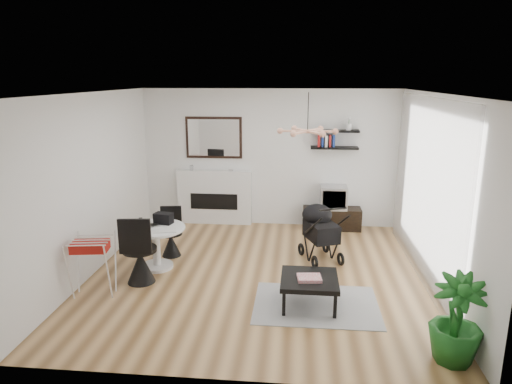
# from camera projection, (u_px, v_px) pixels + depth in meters

# --- Properties ---
(floor) EXTENTS (5.00, 5.00, 0.00)m
(floor) POSITION_uv_depth(u_px,v_px,m) (258.00, 275.00, 6.93)
(floor) COLOR brown
(floor) RESTS_ON ground
(ceiling) EXTENTS (5.00, 5.00, 0.00)m
(ceiling) POSITION_uv_depth(u_px,v_px,m) (258.00, 93.00, 6.26)
(ceiling) COLOR white
(ceiling) RESTS_ON wall_back
(wall_back) EXTENTS (5.00, 0.00, 5.00)m
(wall_back) POSITION_uv_depth(u_px,v_px,m) (269.00, 158.00, 9.01)
(wall_back) COLOR white
(wall_back) RESTS_ON floor
(wall_left) EXTENTS (0.00, 5.00, 5.00)m
(wall_left) POSITION_uv_depth(u_px,v_px,m) (92.00, 185.00, 6.83)
(wall_left) COLOR white
(wall_left) RESTS_ON floor
(wall_right) EXTENTS (0.00, 5.00, 5.00)m
(wall_right) POSITION_uv_depth(u_px,v_px,m) (436.00, 192.00, 6.36)
(wall_right) COLOR white
(wall_right) RESTS_ON floor
(sheer_curtain) EXTENTS (0.04, 3.60, 2.60)m
(sheer_curtain) POSITION_uv_depth(u_px,v_px,m) (425.00, 189.00, 6.56)
(sheer_curtain) COLOR white
(sheer_curtain) RESTS_ON wall_right
(fireplace) EXTENTS (1.50, 0.17, 2.16)m
(fireplace) POSITION_uv_depth(u_px,v_px,m) (214.00, 191.00, 9.20)
(fireplace) COLOR white
(fireplace) RESTS_ON floor
(shelf_lower) EXTENTS (0.90, 0.25, 0.04)m
(shelf_lower) POSITION_uv_depth(u_px,v_px,m) (334.00, 148.00, 8.70)
(shelf_lower) COLOR black
(shelf_lower) RESTS_ON wall_back
(shelf_upper) EXTENTS (0.90, 0.25, 0.04)m
(shelf_upper) POSITION_uv_depth(u_px,v_px,m) (335.00, 131.00, 8.62)
(shelf_upper) COLOR black
(shelf_upper) RESTS_ON wall_back
(pendant_lamp) EXTENTS (0.90, 0.90, 0.10)m
(pendant_lamp) POSITION_uv_depth(u_px,v_px,m) (308.00, 131.00, 6.62)
(pendant_lamp) COLOR tan
(pendant_lamp) RESTS_ON ceiling
(tv_console) EXTENTS (1.12, 0.39, 0.42)m
(tv_console) POSITION_uv_depth(u_px,v_px,m) (332.00, 218.00, 8.97)
(tv_console) COLOR black
(tv_console) RESTS_ON floor
(crt_tv) EXTENTS (0.51, 0.45, 0.45)m
(crt_tv) POSITION_uv_depth(u_px,v_px,m) (333.00, 197.00, 8.86)
(crt_tv) COLOR #B1B0B2
(crt_tv) RESTS_ON tv_console
(dining_table) EXTENTS (0.92, 0.92, 0.67)m
(dining_table) POSITION_uv_depth(u_px,v_px,m) (156.00, 241.00, 7.07)
(dining_table) COLOR white
(dining_table) RESTS_ON floor
(laptop) EXTENTS (0.37, 0.33, 0.02)m
(laptop) POSITION_uv_depth(u_px,v_px,m) (149.00, 226.00, 7.02)
(laptop) COLOR black
(laptop) RESTS_ON dining_table
(black_bag) EXTENTS (0.31, 0.22, 0.17)m
(black_bag) POSITION_uv_depth(u_px,v_px,m) (163.00, 218.00, 7.18)
(black_bag) COLOR black
(black_bag) RESTS_ON dining_table
(newspaper) EXTENTS (0.40, 0.36, 0.01)m
(newspaper) POSITION_uv_depth(u_px,v_px,m) (165.00, 230.00, 6.89)
(newspaper) COLOR white
(newspaper) RESTS_ON dining_table
(drinking_glass) EXTENTS (0.06, 0.06, 0.10)m
(drinking_glass) POSITION_uv_depth(u_px,v_px,m) (141.00, 221.00, 7.15)
(drinking_glass) COLOR white
(drinking_glass) RESTS_ON dining_table
(chair_far) EXTENTS (0.40, 0.41, 0.81)m
(chair_far) POSITION_uv_depth(u_px,v_px,m) (171.00, 241.00, 7.62)
(chair_far) COLOR black
(chair_far) RESTS_ON floor
(chair_near) EXTENTS (0.50, 0.52, 1.04)m
(chair_near) POSITION_uv_depth(u_px,v_px,m) (140.00, 262.00, 6.58)
(chair_near) COLOR black
(chair_near) RESTS_ON floor
(drying_rack) EXTENTS (0.61, 0.58, 0.82)m
(drying_rack) POSITION_uv_depth(u_px,v_px,m) (93.00, 266.00, 6.18)
(drying_rack) COLOR white
(drying_rack) RESTS_ON floor
(stroller) EXTENTS (0.76, 0.92, 1.00)m
(stroller) POSITION_uv_depth(u_px,v_px,m) (320.00, 234.00, 7.45)
(stroller) COLOR black
(stroller) RESTS_ON floor
(rug) EXTENTS (1.62, 1.17, 0.01)m
(rug) POSITION_uv_depth(u_px,v_px,m) (316.00, 305.00, 6.00)
(rug) COLOR gray
(rug) RESTS_ON floor
(coffee_table) EXTENTS (0.74, 0.74, 0.38)m
(coffee_table) POSITION_uv_depth(u_px,v_px,m) (309.00, 281.00, 5.92)
(coffee_table) COLOR black
(coffee_table) RESTS_ON rug
(magazines) EXTENTS (0.33, 0.27, 0.04)m
(magazines) POSITION_uv_depth(u_px,v_px,m) (309.00, 278.00, 5.84)
(magazines) COLOR #B92E36
(magazines) RESTS_ON coffee_table
(potted_plant) EXTENTS (0.64, 0.64, 0.96)m
(potted_plant) POSITION_uv_depth(u_px,v_px,m) (456.00, 319.00, 4.72)
(potted_plant) COLOR #1A5D1C
(potted_plant) RESTS_ON floor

